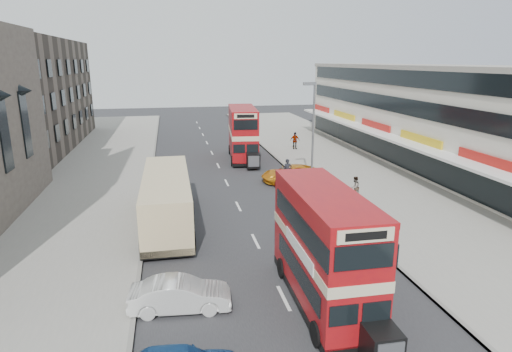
{
  "coord_description": "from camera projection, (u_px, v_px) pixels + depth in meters",
  "views": [
    {
      "loc": [
        -4.35,
        -13.55,
        9.71
      ],
      "look_at": [
        -0.16,
        7.09,
        4.01
      ],
      "focal_mm": 30.06,
      "sensor_mm": 36.0,
      "label": 1
    }
  ],
  "objects": [
    {
      "name": "cyclist",
      "position": [
        288.0,
        176.0,
        34.13
      ],
      "size": [
        0.7,
        1.65,
        2.17
      ],
      "rotation": [
        0.0,
        0.0,
        -0.08
      ],
      "color": "gray",
      "rests_on": "ground"
    },
    {
      "name": "pedestrian_far",
      "position": [
        295.0,
        141.0,
        47.54
      ],
      "size": [
        1.11,
        0.47,
        1.88
      ],
      "primitive_type": "imported",
      "rotation": [
        0.0,
        0.0,
        -0.02
      ],
      "color": "gray",
      "rests_on": "pavement_right"
    },
    {
      "name": "car_right_a",
      "position": [
        299.0,
        179.0,
        34.12
      ],
      "size": [
        4.21,
        2.09,
        1.18
      ],
      "primitive_type": "imported",
      "rotation": [
        0.0,
        0.0,
        -1.46
      ],
      "color": "maroon",
      "rests_on": "ground"
    },
    {
      "name": "coach",
      "position": [
        167.0,
        197.0,
        25.94
      ],
      "size": [
        2.83,
        10.74,
        2.84
      ],
      "rotation": [
        0.0,
        0.0,
        -0.0
      ],
      "color": "black",
      "rests_on": "ground"
    },
    {
      "name": "brick_terrace",
      "position": [
        2.0,
        96.0,
        46.34
      ],
      "size": [
        14.0,
        28.0,
        12.0
      ],
      "primitive_type": "cube",
      "color": "#66594C",
      "rests_on": "ground"
    },
    {
      "name": "ground",
      "position": [
        297.0,
        326.0,
        16.19
      ],
      "size": [
        160.0,
        160.0,
        0.0
      ],
      "primitive_type": "plane",
      "color": "#28282B",
      "rests_on": "ground"
    },
    {
      "name": "kerb_right",
      "position": [
        298.0,
        178.0,
        36.26
      ],
      "size": [
        0.2,
        90.0,
        0.16
      ],
      "primitive_type": "cube",
      "color": "gray",
      "rests_on": "ground"
    },
    {
      "name": "commercial_row",
      "position": [
        437.0,
        116.0,
        39.6
      ],
      "size": [
        9.9,
        46.2,
        9.3
      ],
      "color": "beige",
      "rests_on": "ground"
    },
    {
      "name": "bus_main",
      "position": [
        324.0,
        248.0,
        17.18
      ],
      "size": [
        2.41,
        8.44,
        4.64
      ],
      "rotation": [
        0.0,
        0.0,
        3.13
      ],
      "color": "black",
      "rests_on": "ground"
    },
    {
      "name": "bus_second",
      "position": [
        243.0,
        133.0,
        42.81
      ],
      "size": [
        3.29,
        9.33,
        5.03
      ],
      "rotation": [
        0.0,
        0.0,
        3.04
      ],
      "color": "black",
      "rests_on": "ground"
    },
    {
      "name": "road_surface",
      "position": [
        227.0,
        183.0,
        35.11
      ],
      "size": [
        12.0,
        90.0,
        0.01
      ],
      "primitive_type": "cube",
      "color": "#28282B",
      "rests_on": "ground"
    },
    {
      "name": "street_lamp",
      "position": [
        312.0,
        126.0,
        33.22
      ],
      "size": [
        1.0,
        0.2,
        8.12
      ],
      "color": "slate",
      "rests_on": "ground"
    },
    {
      "name": "kerb_left",
      "position": [
        150.0,
        186.0,
        33.92
      ],
      "size": [
        0.2,
        90.0,
        0.16
      ],
      "primitive_type": "cube",
      "color": "gray",
      "rests_on": "ground"
    },
    {
      "name": "pavement_left",
      "position": [
        71.0,
        190.0,
        32.78
      ],
      "size": [
        12.0,
        90.0,
        0.15
      ],
      "primitive_type": "cube",
      "color": "gray",
      "rests_on": "ground"
    },
    {
      "name": "car_right_b",
      "position": [
        291.0,
        174.0,
        35.23
      ],
      "size": [
        5.18,
        2.89,
        1.37
      ],
      "primitive_type": "imported",
      "rotation": [
        0.0,
        0.0,
        -1.44
      ],
      "color": "orange",
      "rests_on": "ground"
    },
    {
      "name": "car_left_front",
      "position": [
        180.0,
        295.0,
        17.08
      ],
      "size": [
        4.13,
        1.75,
        1.33
      ],
      "primitive_type": "imported",
      "rotation": [
        0.0,
        0.0,
        1.48
      ],
      "color": "silver",
      "rests_on": "ground"
    },
    {
      "name": "pedestrian_near",
      "position": [
        355.0,
        187.0,
        30.58
      ],
      "size": [
        0.71,
        0.65,
        1.6
      ],
      "primitive_type": "imported",
      "rotation": [
        0.0,
        0.0,
        3.68
      ],
      "color": "gray",
      "rests_on": "pavement_right"
    },
    {
      "name": "pavement_right",
      "position": [
        363.0,
        174.0,
        37.39
      ],
      "size": [
        12.0,
        90.0,
        0.15
      ],
      "primitive_type": "cube",
      "color": "gray",
      "rests_on": "ground"
    }
  ]
}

